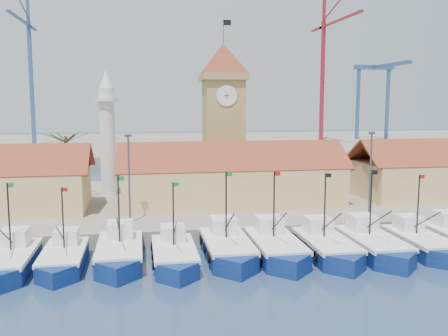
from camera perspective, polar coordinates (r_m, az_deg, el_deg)
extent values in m
plane|color=navy|center=(42.39, 5.87, -11.38)|extent=(400.00, 400.00, 0.00)
cube|color=gray|center=(64.86, 0.22, -3.99)|extent=(140.00, 32.00, 1.50)
cube|color=gray|center=(149.55, -5.42, 2.64)|extent=(240.00, 80.00, 2.00)
cube|color=navy|center=(44.99, -23.25, -10.15)|extent=(3.62, 8.20, 1.86)
cube|color=silver|center=(44.72, -23.32, -9.01)|extent=(3.69, 8.42, 0.36)
cube|color=silver|center=(46.43, -22.77, -7.32)|extent=(2.17, 2.28, 1.45)
cylinder|color=black|center=(44.51, -23.35, -5.24)|extent=(0.14, 0.14, 5.80)
cube|color=#197226|center=(43.96, -23.21, -1.82)|extent=(0.52, 0.02, 0.36)
cube|color=navy|center=(44.47, -17.83, -10.15)|extent=(3.35, 7.58, 1.72)
cube|color=navy|center=(40.92, -18.59, -11.74)|extent=(3.35, 3.35, 1.72)
cube|color=silver|center=(44.23, -17.88, -9.09)|extent=(3.42, 7.79, 0.33)
cube|color=silver|center=(45.83, -17.58, -7.50)|extent=(2.01, 2.11, 1.34)
cylinder|color=black|center=(44.01, -17.93, -5.56)|extent=(0.13, 0.13, 5.36)
cube|color=#A5140F|center=(43.50, -17.75, -2.36)|extent=(0.48, 0.02, 0.33)
cube|color=navy|center=(44.44, -11.81, -9.88)|extent=(3.73, 8.44, 1.92)
cube|color=navy|center=(40.44, -12.04, -11.66)|extent=(3.73, 3.73, 1.92)
cube|color=silver|center=(44.17, -11.85, -8.69)|extent=(3.80, 8.67, 0.37)
cube|color=silver|center=(45.98, -11.78, -6.94)|extent=(2.24, 2.34, 1.49)
cylinder|color=black|center=(43.96, -11.93, -4.76)|extent=(0.15, 0.15, 5.97)
cube|color=#197226|center=(43.45, -11.68, -1.18)|extent=(0.53, 0.02, 0.37)
cube|color=navy|center=(43.25, -5.70, -10.29)|extent=(3.51, 7.94, 1.81)
cube|color=navy|center=(39.50, -5.29, -12.04)|extent=(3.51, 3.51, 1.81)
cube|color=silver|center=(42.98, -5.71, -9.14)|extent=(3.58, 8.17, 0.35)
cube|color=silver|center=(44.67, -5.90, -7.43)|extent=(2.11, 2.21, 1.40)
cylinder|color=black|center=(42.75, -5.81, -5.34)|extent=(0.14, 0.14, 5.62)
cube|color=#197226|center=(42.26, -5.52, -1.88)|extent=(0.50, 0.02, 0.35)
cube|color=navy|center=(44.78, 0.36, -9.56)|extent=(3.83, 8.67, 1.97)
cube|color=navy|center=(40.72, 1.44, -11.33)|extent=(3.83, 3.83, 1.97)
cube|color=silver|center=(44.50, 0.36, -8.35)|extent=(3.91, 8.91, 0.38)
cube|color=silver|center=(46.33, -0.11, -6.58)|extent=(2.30, 2.41, 1.53)
cylinder|color=black|center=(44.28, 0.24, -4.34)|extent=(0.15, 0.15, 6.13)
cube|color=#197226|center=(43.83, 0.60, -0.69)|extent=(0.55, 0.02, 0.38)
cube|color=navy|center=(45.25, 5.85, -9.42)|extent=(3.83, 8.67, 1.97)
cube|color=navy|center=(41.29, 7.48, -11.13)|extent=(3.83, 3.83, 1.97)
cube|color=silver|center=(44.97, 5.87, -8.22)|extent=(3.91, 8.91, 0.38)
cube|color=silver|center=(46.76, 5.17, -6.48)|extent=(2.30, 2.41, 1.53)
cylinder|color=black|center=(44.75, 5.73, -4.26)|extent=(0.15, 0.15, 6.13)
cube|color=#A5140F|center=(44.33, 6.12, -0.64)|extent=(0.55, 0.02, 0.38)
cube|color=navy|center=(46.14, 11.56, -9.22)|extent=(3.73, 8.45, 1.92)
cube|color=navy|center=(42.42, 13.65, -10.79)|extent=(3.73, 3.73, 1.92)
cube|color=silver|center=(45.87, 11.59, -8.07)|extent=(3.81, 8.68, 0.37)
cube|color=silver|center=(47.57, 10.70, -6.42)|extent=(2.24, 2.35, 1.49)
cylinder|color=black|center=(45.66, 11.45, -4.28)|extent=(0.15, 0.15, 5.97)
cube|color=black|center=(45.27, 11.85, -0.83)|extent=(0.53, 0.02, 0.37)
cube|color=navy|center=(47.68, 16.53, -8.81)|extent=(3.83, 8.67, 1.97)
cube|color=navy|center=(44.01, 19.05, -10.30)|extent=(3.83, 3.83, 1.97)
cube|color=silver|center=(47.42, 16.58, -7.67)|extent=(3.91, 8.91, 0.38)
cube|color=silver|center=(49.09, 15.50, -6.06)|extent=(2.30, 2.41, 1.53)
cylinder|color=black|center=(47.20, 16.43, -3.91)|extent=(0.15, 0.15, 6.13)
cube|color=black|center=(46.85, 16.86, -0.48)|extent=(0.55, 0.02, 0.38)
cube|color=navy|center=(49.94, 21.39, -8.33)|extent=(3.56, 8.06, 1.83)
cube|color=navy|center=(46.68, 23.96, -9.56)|extent=(3.56, 3.56, 1.83)
cube|color=silver|center=(49.70, 21.44, -7.31)|extent=(3.63, 8.29, 0.36)
cube|color=silver|center=(51.19, 20.32, -5.89)|extent=(2.14, 2.24, 1.43)
cylinder|color=black|center=(49.50, 21.30, -3.98)|extent=(0.14, 0.14, 5.70)
cube|color=#A5140F|center=(49.19, 21.70, -0.93)|extent=(0.51, 0.02, 0.36)
cube|color=silver|center=(53.89, 24.12, -5.33)|extent=(2.22, 2.33, 1.48)
cube|color=#D9BC77|center=(60.44, 0.87, -1.95)|extent=(26.00, 10.00, 4.50)
cube|color=#9B3527|center=(57.49, 1.33, 1.34)|extent=(27.04, 5.13, 3.21)
cube|color=#9B3527|center=(62.38, 0.46, 1.83)|extent=(27.04, 5.13, 3.21)
cube|color=#A18C53|center=(65.69, -0.08, 3.43)|extent=(5.00, 5.00, 15.00)
cube|color=#A18C53|center=(65.59, -0.08, 10.33)|extent=(5.80, 5.80, 0.80)
pyramid|color=#9B3527|center=(65.74, -0.08, 12.33)|extent=(5.80, 5.80, 4.00)
cylinder|color=white|center=(63.01, 0.31, 8.26)|extent=(2.60, 0.15, 2.60)
cube|color=black|center=(62.93, 0.32, 8.26)|extent=(0.08, 0.02, 1.00)
cube|color=black|center=(62.93, 0.32, 8.26)|extent=(0.80, 0.02, 0.08)
cylinder|color=#3F3F44|center=(66.13, -0.08, 15.36)|extent=(0.10, 0.10, 3.00)
cube|color=black|center=(66.37, 0.36, 16.29)|extent=(1.00, 0.03, 0.70)
cylinder|color=silver|center=(66.94, -13.15, 2.88)|extent=(2.00, 2.00, 14.00)
cylinder|color=silver|center=(66.74, -13.29, 7.59)|extent=(3.00, 3.00, 0.40)
cone|color=silver|center=(66.80, -13.36, 9.82)|extent=(1.80, 1.80, 2.40)
cylinder|color=brown|center=(65.77, -17.53, 0.02)|extent=(0.44, 0.44, 8.00)
cube|color=#1D551E|center=(65.22, -16.44, 3.36)|extent=(2.80, 0.35, 1.18)
cube|color=#1D551E|center=(66.51, -16.92, 3.41)|extent=(1.71, 2.60, 1.18)
cube|color=#1D551E|center=(66.70, -18.11, 3.38)|extent=(1.71, 2.60, 1.18)
cube|color=#1D551E|center=(65.61, -18.87, 3.28)|extent=(2.80, 0.35, 1.18)
cube|color=#1D551E|center=(64.31, -18.43, 3.22)|extent=(1.71, 2.60, 1.18)
cube|color=#1D551E|center=(64.11, -17.19, 3.26)|extent=(1.71, 2.60, 1.18)
cylinder|color=#3F3F44|center=(51.21, -10.79, -1.26)|extent=(0.20, 0.20, 9.00)
cube|color=#3F3F44|center=(50.73, -10.91, 3.66)|extent=(0.70, 0.25, 0.25)
cylinder|color=#3F3F44|center=(56.91, 16.38, -0.56)|extent=(0.20, 0.20, 9.00)
cube|color=#3F3F44|center=(56.48, 16.55, 3.87)|extent=(0.70, 0.25, 0.25)
cube|color=#2C4F87|center=(149.58, -21.15, 8.98)|extent=(1.00, 1.00, 33.51)
cube|color=#2C4F87|center=(141.31, -22.29, 15.47)|extent=(0.60, 24.83, 0.60)
cube|color=#2C4F87|center=(155.79, -21.06, 14.73)|extent=(0.60, 10.00, 0.60)
cube|color=#2C4F87|center=(151.62, -21.53, 16.65)|extent=(0.80, 0.80, 7.00)
cube|color=maroon|center=(153.55, 11.17, 9.52)|extent=(1.00, 1.00, 34.75)
cube|color=maroon|center=(144.44, 13.01, 16.14)|extent=(0.60, 28.74, 0.60)
cube|color=maroon|center=(159.67, 10.66, 15.36)|extent=(0.60, 10.00, 0.60)
cube|color=maroon|center=(155.72, 11.37, 17.22)|extent=(0.80, 0.80, 7.00)
cube|color=#2C4F87|center=(163.37, 15.04, 7.05)|extent=(0.90, 0.90, 22.00)
cube|color=#2C4F87|center=(167.77, 18.17, 6.94)|extent=(0.90, 0.90, 22.00)
cube|color=#2C4F87|center=(165.86, 16.78, 10.97)|extent=(13.00, 1.40, 1.40)
cube|color=#2C4F87|center=(156.96, 18.43, 11.11)|extent=(1.40, 22.00, 1.00)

